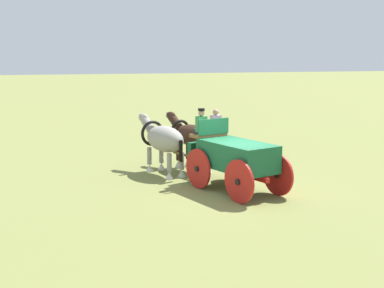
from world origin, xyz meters
name	(u,v)px	position (x,y,z in m)	size (l,w,h in m)	color
ground_plane	(237,192)	(0.00, 0.00, 0.00)	(220.00, 220.00, 0.00)	olive
show_wagon	(234,156)	(0.17, 0.05, 1.20)	(5.81, 2.69, 2.71)	#195B38
draft_horse_near	(163,139)	(3.37, 1.70, 1.35)	(3.13, 1.58, 2.21)	#9E998E
draft_horse_off	(191,137)	(3.77, 0.46, 1.34)	(3.02, 1.43, 2.20)	#331E14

